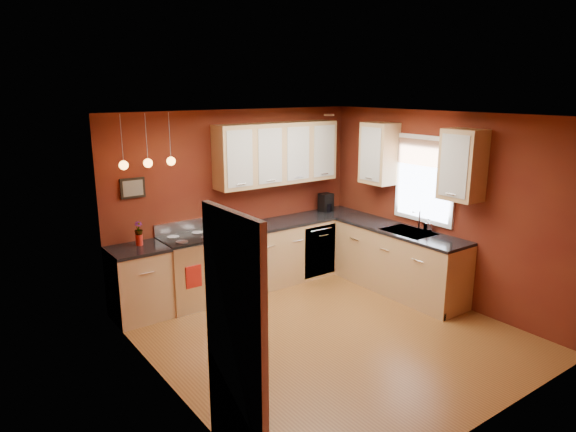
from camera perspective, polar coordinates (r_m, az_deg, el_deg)
floor at (r=6.38m, az=4.51°, el=-12.95°), size 4.20×4.20×0.00m
ceiling at (r=5.69m, az=5.02°, el=11.04°), size 4.00×4.20×0.02m
wall_back at (r=7.57m, az=-5.64°, el=1.85°), size 4.00×0.02×2.60m
wall_front at (r=4.61m, az=22.13°, el=-7.27°), size 4.00×0.02×2.60m
wall_left at (r=4.90m, az=-13.39°, el=-5.34°), size 0.02×4.20×2.60m
wall_right at (r=7.33m, az=16.70°, el=0.91°), size 0.02×4.20×2.60m
base_cabinets_back_left at (r=6.89m, az=-16.17°, el=-7.30°), size 0.70×0.60×0.90m
base_cabinets_back_right at (r=7.94m, az=0.16°, el=-3.86°), size 2.54×0.60×0.90m
base_cabinets_right at (r=7.61m, az=12.18°, el=-4.99°), size 0.60×2.10×0.90m
counter_back_left at (r=6.74m, az=-16.44°, el=-3.57°), size 0.70×0.62×0.04m
counter_back_right at (r=7.81m, az=0.17°, el=-0.58°), size 2.54×0.62×0.04m
counter_right at (r=7.48m, az=12.37°, el=-1.58°), size 0.62×2.10×0.04m
gas_range at (r=7.13m, az=-10.66°, el=-5.96°), size 0.76×0.64×1.11m
dishwasher_front at (r=7.94m, az=3.57°, el=-3.90°), size 0.60×0.02×0.80m
sink at (r=7.38m, az=13.24°, el=-1.87°), size 0.50×0.70×0.33m
window at (r=7.42m, az=14.96°, el=4.24°), size 0.06×1.02×1.22m
door_left_wall at (r=4.02m, az=-5.87°, el=-13.71°), size 0.12×0.82×2.05m
upper_cabinets_back at (r=7.64m, az=-1.18°, el=6.96°), size 2.00×0.35×0.90m
upper_cabinets_right at (r=7.28m, az=14.19°, el=6.19°), size 0.35×1.95×0.90m
wall_picture at (r=6.85m, az=-16.88°, el=2.99°), size 0.32×0.03×0.26m
pendant_lights at (r=6.52m, az=-15.30°, el=5.76°), size 0.71×0.11×0.66m
red_canister at (r=7.50m, az=-5.11°, el=-0.40°), size 0.11×0.11×0.17m
red_vase at (r=6.81m, az=-16.20°, el=-2.56°), size 0.09×0.09×0.14m
flowers at (r=6.78m, az=-16.28°, el=-1.39°), size 0.11×0.11×0.19m
coffee_maker at (r=8.33m, az=4.27°, el=1.43°), size 0.21×0.21×0.30m
soap_pump at (r=7.40m, az=15.30°, el=-1.00°), size 0.11×0.11×0.19m
dish_towel at (r=6.79m, az=-10.43°, el=-6.65°), size 0.22×0.01×0.30m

